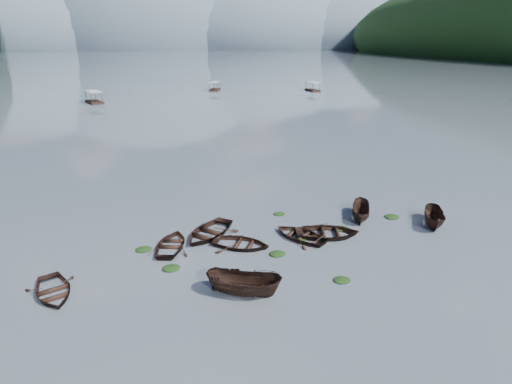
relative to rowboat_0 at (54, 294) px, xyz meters
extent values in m
plane|color=#4A535D|center=(13.65, -2.77, 0.00)|extent=(2400.00, 2400.00, 0.00)
ellipsoid|color=#475666|center=(-246.35, 897.23, 0.00)|extent=(520.00, 520.00, 280.00)
ellipsoid|color=#475666|center=(-46.35, 897.23, 0.00)|extent=(520.00, 520.00, 340.00)
ellipsoid|color=#475666|center=(153.65, 897.23, 0.00)|extent=(520.00, 520.00, 260.00)
ellipsoid|color=#475666|center=(333.65, 897.23, 0.00)|extent=(520.00, 520.00, 220.00)
imported|color=black|center=(0.00, 0.00, 0.00)|extent=(4.19, 4.78, 0.82)
imported|color=black|center=(6.70, 4.56, 0.00)|extent=(3.78, 4.65, 0.85)
imported|color=black|center=(10.89, -2.00, 0.00)|extent=(4.78, 3.31, 1.73)
imported|color=black|center=(16.11, 4.34, 0.00)|extent=(5.00, 5.15, 0.87)
imported|color=black|center=(18.19, 4.18, 0.00)|extent=(5.37, 4.25, 1.00)
imported|color=black|center=(27.24, 4.55, 0.00)|extent=(3.15, 4.18, 1.52)
imported|color=black|center=(11.56, 3.74, 0.00)|extent=(5.08, 4.52, 0.87)
imported|color=black|center=(9.40, 5.95, 0.00)|extent=(5.73, 5.95, 1.00)
imported|color=black|center=(21.98, 6.84, 0.00)|extent=(2.83, 4.02, 1.45)
ellipsoid|color=black|center=(6.69, 1.57, 0.00)|extent=(1.16, 0.95, 0.25)
ellipsoid|color=black|center=(13.87, 2.15, 0.00)|extent=(1.14, 0.91, 0.25)
ellipsoid|color=black|center=(17.03, -1.69, 0.00)|extent=(1.07, 0.86, 0.23)
ellipsoid|color=black|center=(16.14, 4.07, 0.00)|extent=(0.93, 0.78, 0.21)
ellipsoid|color=black|center=(19.64, 5.10, 0.00)|extent=(1.28, 1.02, 0.27)
ellipsoid|color=black|center=(4.74, 4.46, 0.00)|extent=(1.16, 0.94, 0.25)
ellipsoid|color=black|center=(15.57, 8.79, 0.00)|extent=(1.00, 0.84, 0.21)
ellipsoid|color=black|center=(24.68, 6.49, 0.00)|extent=(1.24, 0.99, 0.27)
camera|label=1|loc=(8.10, -21.36, 13.75)|focal=28.00mm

